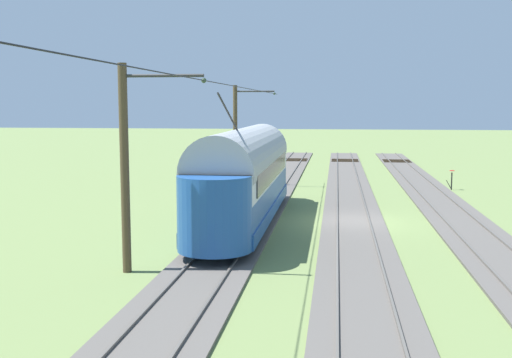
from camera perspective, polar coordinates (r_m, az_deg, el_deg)
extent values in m
plane|color=olive|center=(28.39, 9.01, -3.99)|extent=(220.00, 220.00, 0.00)
cube|color=#56514C|center=(28.93, 18.63, -3.97)|extent=(2.80, 80.00, 0.10)
cube|color=#59544C|center=(28.78, 17.23, -3.79)|extent=(0.07, 80.00, 0.08)
cube|color=#59544C|center=(29.06, 20.03, -3.80)|extent=(0.07, 80.00, 0.08)
cube|color=#2D2316|center=(60.37, 12.83, 1.75)|extent=(2.50, 0.24, 0.08)
cube|color=#2D2316|center=(59.73, 12.89, 1.69)|extent=(2.50, 0.24, 0.08)
cube|color=#2D2316|center=(59.08, 12.94, 1.64)|extent=(2.50, 0.24, 0.08)
cube|color=#2D2316|center=(58.44, 13.00, 1.58)|extent=(2.50, 0.24, 0.08)
cube|color=#2D2316|center=(57.79, 13.06, 1.52)|extent=(2.50, 0.24, 0.08)
cube|color=#56514C|center=(28.38, 9.01, -3.90)|extent=(2.80, 80.00, 0.10)
cube|color=#59544C|center=(28.36, 7.56, -3.70)|extent=(0.07, 80.00, 0.08)
cube|color=#59544C|center=(28.40, 10.46, -3.74)|extent=(0.07, 80.00, 0.08)
cube|color=#2D2316|center=(60.11, 8.24, 1.83)|extent=(2.50, 0.24, 0.08)
cube|color=#2D2316|center=(59.47, 8.25, 1.77)|extent=(2.50, 0.24, 0.08)
cube|color=#2D2316|center=(58.82, 8.26, 1.72)|extent=(2.50, 0.24, 0.08)
cube|color=#2D2316|center=(58.17, 8.27, 1.66)|extent=(2.50, 0.24, 0.08)
cube|color=#2D2316|center=(57.52, 8.27, 1.60)|extent=(2.50, 0.24, 0.08)
cube|color=#56514C|center=(28.66, -0.70, -3.71)|extent=(2.80, 80.00, 0.10)
cube|color=#59544C|center=(28.75, -2.12, -3.49)|extent=(0.07, 80.00, 0.08)
cube|color=#59544C|center=(28.55, 0.73, -3.56)|extent=(0.07, 80.00, 0.08)
cube|color=#2D2316|center=(60.24, 3.65, 1.89)|extent=(2.50, 0.24, 0.08)
cube|color=#2D2316|center=(59.60, 3.61, 1.84)|extent=(2.50, 0.24, 0.08)
cube|color=#2D2316|center=(58.95, 3.56, 1.79)|extent=(2.50, 0.24, 0.08)
cube|color=#2D2316|center=(58.30, 3.52, 1.73)|extent=(2.50, 0.24, 0.08)
cube|color=#2D2316|center=(57.66, 3.47, 1.67)|extent=(2.50, 0.24, 0.08)
cube|color=#1E4C93|center=(27.41, -1.05, -2.80)|extent=(2.65, 13.61, 0.55)
cube|color=#1E4C93|center=(27.30, -1.05, -1.25)|extent=(2.55, 13.61, 0.95)
cube|color=silver|center=(27.17, -1.06, 0.84)|extent=(2.55, 13.61, 1.05)
cylinder|color=#999EA3|center=(27.12, -1.06, 1.94)|extent=(2.65, 13.34, 2.65)
cylinder|color=#1E4C93|center=(33.91, 0.64, 0.76)|extent=(2.55, 2.55, 2.55)
cylinder|color=#1E4C93|center=(20.68, -3.84, -3.18)|extent=(2.55, 2.55, 2.55)
cube|color=black|center=(34.94, 0.87, 2.61)|extent=(1.63, 0.08, 0.36)
cube|color=black|center=(35.00, 0.88, 2.11)|extent=(1.73, 0.06, 0.80)
cube|color=black|center=(27.01, 1.66, 0.80)|extent=(0.04, 11.43, 0.80)
cube|color=black|center=(27.40, -3.74, 0.87)|extent=(0.04, 11.43, 0.80)
cylinder|color=silver|center=(35.18, 0.89, 0.58)|extent=(0.24, 0.06, 0.24)
cube|color=gray|center=(35.23, 0.87, -0.93)|extent=(1.94, 0.12, 0.20)
cylinder|color=black|center=(23.01, -2.59, 6.12)|extent=(0.07, 4.07, 1.48)
cylinder|color=black|center=(31.61, 1.41, -1.78)|extent=(0.10, 0.76, 0.76)
cylinder|color=black|center=(31.79, -1.16, -1.73)|extent=(0.10, 0.76, 0.76)
cylinder|color=black|center=(23.10, -0.89, -4.99)|extent=(0.10, 0.76, 0.76)
cylinder|color=black|center=(23.35, -4.39, -4.89)|extent=(0.10, 0.76, 0.76)
cylinder|color=#4C3D28|center=(40.23, -1.94, 4.00)|extent=(0.28, 0.28, 6.61)
cylinder|color=#2D2D2D|center=(40.00, -0.12, 8.15)|extent=(2.57, 0.10, 0.10)
sphere|color=#334733|center=(39.85, 1.72, 7.94)|extent=(0.16, 0.16, 0.16)
cylinder|color=#4C3D28|center=(19.69, -12.10, 0.87)|extent=(0.28, 0.28, 6.61)
cylinder|color=#2D2D2D|center=(19.21, -8.66, 9.47)|extent=(2.57, 0.10, 0.10)
sphere|color=#334733|center=(18.89, -4.87, 9.11)|extent=(0.16, 0.16, 0.16)
cylinder|color=black|center=(18.89, -4.87, 9.11)|extent=(0.03, 46.39, 0.03)
cylinder|color=black|center=(40.00, -0.12, 8.15)|extent=(2.57, 0.02, 0.02)
cylinder|color=black|center=(40.61, 17.72, -0.19)|extent=(0.08, 0.08, 1.10)
cylinder|color=red|center=(40.54, 17.75, 0.75)|extent=(0.30, 0.30, 0.03)
cylinder|color=#262626|center=(40.60, 17.46, -0.47)|extent=(0.33, 0.04, 0.54)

